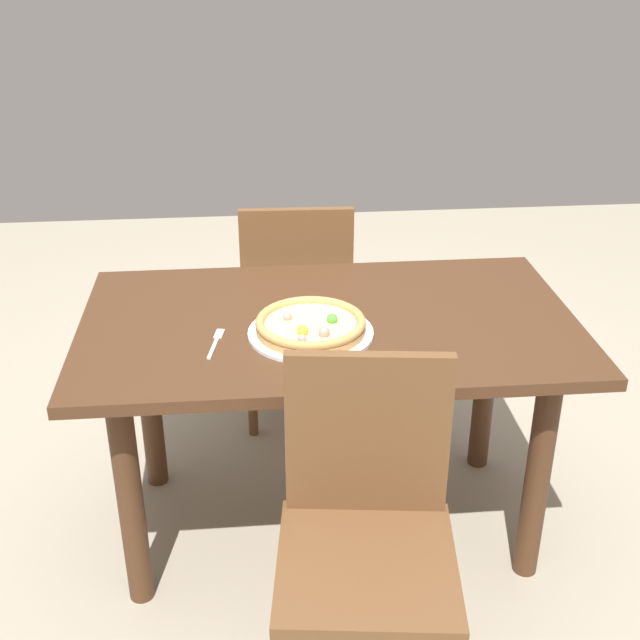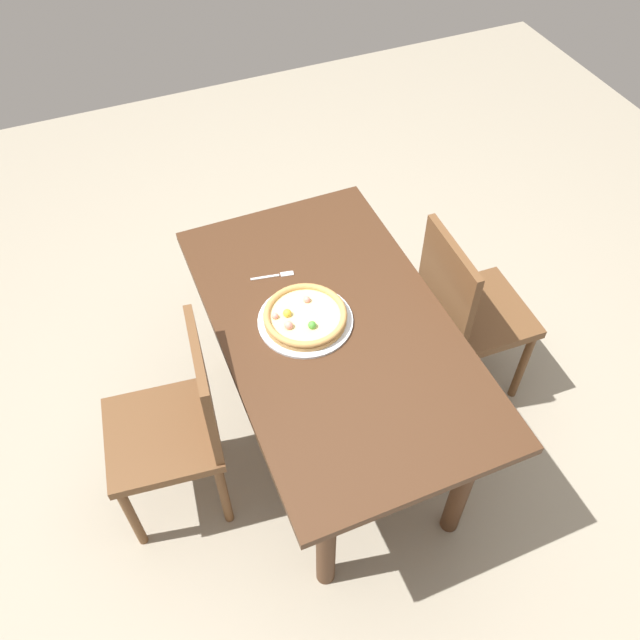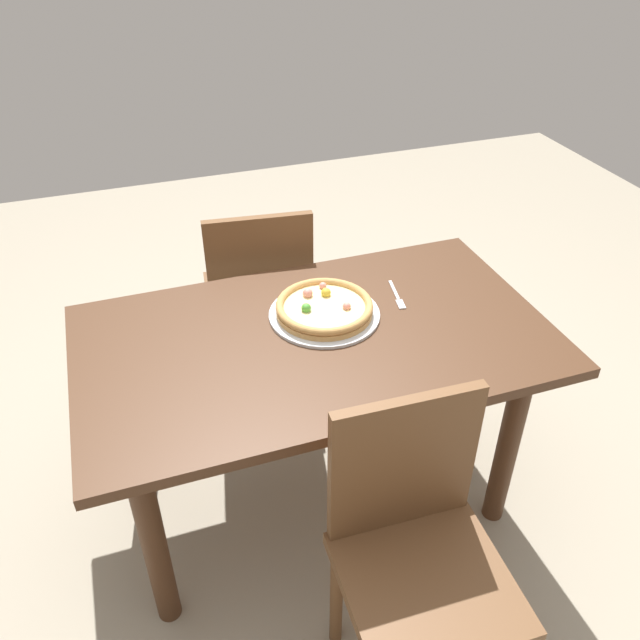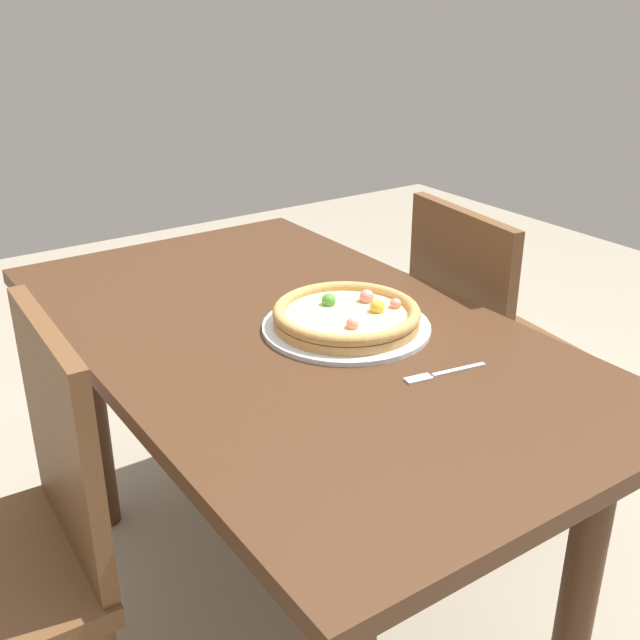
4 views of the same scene
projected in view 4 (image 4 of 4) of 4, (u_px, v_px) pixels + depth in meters
ground_plane at (298, 603)px, 1.85m from camera, size 6.00×6.00×0.00m
dining_table at (294, 378)px, 1.60m from camera, size 1.39×0.80×0.73m
chair_near at (490, 353)px, 1.98m from camera, size 0.45×0.45×0.89m
chair_far at (5, 554)px, 1.29m from camera, size 0.41×0.41×0.89m
plate at (346, 327)px, 1.55m from camera, size 0.34×0.34×0.01m
pizza at (347, 315)px, 1.54m from camera, size 0.30×0.30×0.05m
fork at (439, 374)px, 1.37m from camera, size 0.04×0.17×0.00m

